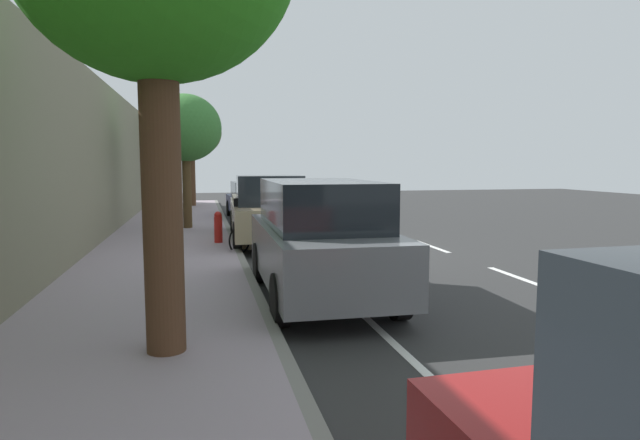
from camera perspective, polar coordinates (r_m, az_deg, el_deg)
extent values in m
plane|color=#2F2F2F|center=(14.32, -0.03, -3.12)|extent=(56.72, 56.72, 0.00)
cube|color=#9F8E9B|center=(14.00, -16.17, -3.26)|extent=(3.43, 35.45, 0.15)
cube|color=gray|center=(14.00, -8.80, -3.09)|extent=(0.16, 35.45, 0.15)
cube|color=white|center=(31.13, -1.11, 1.86)|extent=(0.14, 2.20, 0.01)
cube|color=white|center=(27.04, 0.66, 1.22)|extent=(0.14, 2.20, 0.01)
cube|color=white|center=(22.99, 3.06, 0.36)|extent=(0.14, 2.20, 0.01)
cube|color=white|center=(19.00, 6.48, -0.87)|extent=(0.14, 2.20, 0.01)
cube|color=white|center=(15.13, 11.68, -2.73)|extent=(0.14, 2.20, 0.01)
cube|color=white|center=(11.50, 20.34, -5.76)|extent=(0.14, 2.20, 0.01)
cube|color=white|center=(14.18, -2.86, -3.20)|extent=(0.12, 35.45, 0.01)
cube|color=gray|center=(14.09, -24.48, 5.63)|extent=(0.50, 35.45, 4.62)
cube|color=navy|center=(22.37, -7.19, 1.69)|extent=(1.93, 4.47, 0.64)
cube|color=black|center=(22.33, -7.21, 3.28)|extent=(1.63, 2.16, 0.60)
cylinder|color=black|center=(20.95, -8.87, 0.63)|extent=(0.25, 0.67, 0.66)
cylinder|color=black|center=(21.18, -4.51, 0.75)|extent=(0.25, 0.67, 0.66)
cylinder|color=black|center=(23.65, -9.57, 1.24)|extent=(0.25, 0.67, 0.66)
cylinder|color=black|center=(23.85, -5.69, 1.33)|extent=(0.25, 0.67, 0.66)
cube|color=tan|center=(15.54, -5.64, 0.37)|extent=(2.15, 5.37, 0.80)
cube|color=black|center=(14.56, -5.37, 3.15)|extent=(1.78, 1.56, 0.80)
cube|color=tan|center=(16.69, -6.01, 2.34)|extent=(1.96, 2.72, 0.12)
cylinder|color=black|center=(13.90, -8.76, -1.80)|extent=(0.25, 0.81, 0.80)
cylinder|color=black|center=(14.07, -1.40, -1.64)|extent=(0.25, 0.81, 0.80)
cylinder|color=black|center=(17.16, -9.10, -0.32)|extent=(0.25, 0.81, 0.80)
cylinder|color=black|center=(17.30, -3.12, -0.20)|extent=(0.25, 0.81, 0.80)
cube|color=slate|center=(9.06, -0.01, -3.48)|extent=(1.96, 4.72, 0.90)
cube|color=black|center=(8.96, -0.01, 1.75)|extent=(1.71, 3.12, 0.76)
cylinder|color=black|center=(7.60, -4.26, -8.46)|extent=(0.23, 0.76, 0.76)
cylinder|color=black|center=(8.01, 8.35, -7.75)|extent=(0.23, 0.76, 0.76)
cylinder|color=black|center=(10.43, -6.39, -4.50)|extent=(0.23, 0.76, 0.76)
cylinder|color=black|center=(10.73, 2.97, -4.17)|extent=(0.23, 0.76, 0.76)
torus|color=black|center=(14.36, -5.40, -1.66)|extent=(0.60, 0.48, 0.72)
torus|color=black|center=(13.65, -8.49, -2.11)|extent=(0.60, 0.48, 0.72)
cylinder|color=black|center=(14.07, -6.52, -1.46)|extent=(0.53, 0.43, 0.53)
cylinder|color=black|center=(13.83, -7.61, -1.65)|extent=(0.13, 0.11, 0.49)
cylinder|color=black|center=(14.01, -6.69, -0.49)|extent=(0.60, 0.48, 0.05)
cylinder|color=black|center=(13.77, -7.96, -2.37)|extent=(0.30, 0.25, 0.19)
cylinder|color=black|center=(13.70, -8.13, -1.38)|extent=(0.23, 0.19, 0.35)
cylinder|color=black|center=(14.31, -5.52, -1.00)|extent=(0.11, 0.10, 0.35)
cube|color=black|center=(13.76, -7.79, -0.50)|extent=(0.25, 0.23, 0.05)
cylinder|color=black|center=(14.25, -5.64, -0.09)|extent=(0.30, 0.38, 0.03)
cylinder|color=#C6B284|center=(14.35, -7.56, -1.47)|extent=(0.15, 0.15, 0.83)
cylinder|color=#C6B284|center=(14.48, -8.19, -1.42)|extent=(0.15, 0.15, 0.83)
cube|color=white|center=(14.34, -7.92, 1.36)|extent=(0.43, 0.43, 0.59)
cylinder|color=white|center=(14.18, -7.09, 1.20)|extent=(0.10, 0.10, 0.56)
cylinder|color=white|center=(14.51, -8.72, 1.28)|extent=(0.10, 0.10, 0.56)
sphere|color=#CF6C5E|center=(14.31, -7.94, 3.00)|extent=(0.23, 0.23, 0.23)
sphere|color=navy|center=(14.31, -7.94, 3.16)|extent=(0.26, 0.26, 0.26)
cube|color=black|center=(14.18, -8.42, 1.38)|extent=(0.34, 0.34, 0.44)
cylinder|color=#513420|center=(27.77, -13.48, 4.39)|extent=(0.42, 0.42, 2.81)
ellipsoid|color=#4A642B|center=(27.80, -13.59, 9.05)|extent=(3.10, 3.10, 2.58)
cylinder|color=#4F3920|center=(18.26, -13.90, 3.32)|extent=(0.29, 0.29, 2.63)
ellipsoid|color=#387634|center=(18.27, -14.05, 9.45)|extent=(2.32, 2.32, 2.18)
cylinder|color=#513522|center=(6.22, -16.38, 2.47)|extent=(0.44, 0.44, 3.54)
cylinder|color=black|center=(17.88, -15.93, 0.34)|extent=(0.15, 0.15, 0.85)
cylinder|color=black|center=(17.98, -15.37, 0.39)|extent=(0.15, 0.15, 0.85)
cube|color=black|center=(17.88, -15.72, 2.68)|extent=(0.44, 0.40, 0.60)
cylinder|color=black|center=(17.75, -16.45, 2.54)|extent=(0.10, 0.10, 0.57)
cylinder|color=black|center=(18.01, -14.99, 2.62)|extent=(0.10, 0.10, 0.57)
sphere|color=gray|center=(17.86, -15.76, 4.02)|extent=(0.24, 0.24, 0.24)
cylinder|color=red|center=(14.74, -10.71, -1.00)|extent=(0.22, 0.22, 0.70)
sphere|color=red|center=(14.69, -10.74, 0.51)|extent=(0.20, 0.20, 0.20)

